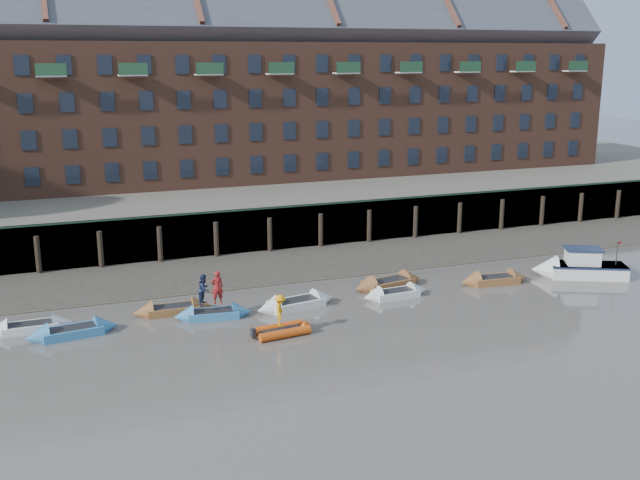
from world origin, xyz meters
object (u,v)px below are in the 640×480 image
rowboat_1 (72,332)px  motor_launch (572,267)px  rowboat_3 (213,314)px  person_rower_a (217,287)px  rowboat_0 (30,327)px  rowboat_7 (494,280)px  person_rower_b (204,289)px  rowboat_6 (388,283)px  person_rib_crew (280,310)px  rowboat_4 (296,304)px  rowboat_2 (173,310)px  rowboat_5 (395,294)px  rib_tender (283,330)px

rowboat_1 → motor_launch: motor_launch is taller
rowboat_3 → motor_launch: size_ratio=0.71×
person_rower_a → rowboat_0: bearing=-10.4°
rowboat_1 → rowboat_7: 25.69m
rowboat_3 → person_rower_b: size_ratio=2.64×
rowboat_6 → rowboat_7: size_ratio=1.09×
rowboat_0 → person_rib_crew: (12.23, -5.14, 1.11)m
rowboat_0 → person_rib_crew: bearing=-22.8°
rowboat_3 → rowboat_4: bearing=6.8°
rowboat_6 → person_rower_a: bearing=177.9°
rowboat_2 → person_rower_b: 2.55m
rowboat_0 → motor_launch: (33.33, -1.95, 0.41)m
rowboat_6 → motor_launch: motor_launch is taller
rowboat_5 → motor_launch: bearing=-4.2°
rowboat_1 → rowboat_3: size_ratio=1.09×
rowboat_2 → rowboat_4: rowboat_4 is taller
rowboat_5 → motor_launch: (12.75, -0.25, 0.41)m
person_rib_crew → rowboat_1: bearing=91.1°
rowboat_1 → rowboat_6: 19.09m
rowboat_0 → rowboat_6: bearing=0.6°
rowboat_1 → rowboat_2: 5.73m
motor_launch → rowboat_5: bearing=24.3°
rowboat_0 → person_rower_b: (9.07, -1.26, 1.46)m
person_rower_b → rowboat_4: bearing=-56.6°
rowboat_0 → rowboat_6: rowboat_6 is taller
rowboat_0 → rowboat_2: rowboat_2 is taller
rowboat_0 → person_rib_crew: 13.31m
rowboat_7 → rowboat_4: bearing=-174.7°
rowboat_0 → rowboat_5: bearing=-4.8°
rowboat_0 → rib_tender: size_ratio=1.39×
rowboat_0 → rowboat_7: bearing=-3.0°
rowboat_5 → person_rower_b: person_rower_b is taller
rowboat_2 → person_rib_crew: bearing=-47.0°
rowboat_1 → person_rower_b: person_rower_b is taller
rowboat_3 → rowboat_7: 18.23m
rowboat_1 → rowboat_4: bearing=-7.6°
rib_tender → person_rower_b: size_ratio=1.87×
rowboat_3 → person_rower_a: person_rower_a is taller
rowboat_6 → motor_launch: size_ratio=0.83×
motor_launch → person_rower_a: bearing=24.3°
motor_launch → person_rib_crew: size_ratio=3.75×
rowboat_6 → person_rower_b: size_ratio=3.09×
rowboat_2 → rowboat_5: size_ratio=1.03×
rowboat_1 → rowboat_5: (18.54, -0.19, -0.02)m
rib_tender → motor_launch: (20.96, 3.20, 0.40)m
rowboat_4 → person_rower_b: (-5.28, 0.18, 1.43)m
rowboat_0 → rowboat_7: size_ratio=0.92×
rowboat_2 → rowboat_4: bearing=-11.7°
rowboat_7 → person_rower_b: 18.71m
rib_tender → motor_launch: bearing=1.7°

